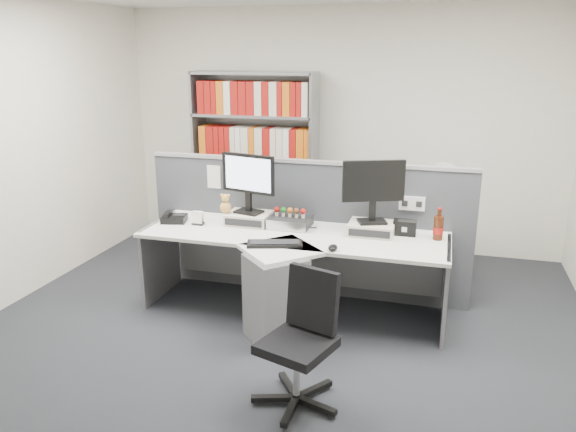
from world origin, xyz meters
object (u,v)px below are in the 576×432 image
(monitor_right, at_px, (373,186))
(shelving_unit, at_px, (255,163))
(desk_fan, at_px, (444,180))
(mouse, at_px, (333,248))
(filing_cabinet, at_px, (439,243))
(desk, at_px, (286,272))
(desk_calendar, at_px, (198,219))
(desk_phone, at_px, (174,218))
(monitor_left, at_px, (248,178))
(speaker, at_px, (405,228))
(office_chair, at_px, (303,335))
(keyboard, at_px, (275,243))
(desktop_pc, at_px, (290,221))
(cola_bottle, at_px, (438,228))

(monitor_right, relative_size, shelving_unit, 0.27)
(desk_fan, bearing_deg, mouse, -117.74)
(filing_cabinet, bearing_deg, desk, -130.61)
(monitor_right, distance_m, shelving_unit, 2.13)
(desk_fan, bearing_deg, desk_calendar, -150.66)
(desk_phone, relative_size, shelving_unit, 0.12)
(filing_cabinet, bearing_deg, monitor_right, -118.80)
(desk_fan, bearing_deg, desk_phone, -153.80)
(monitor_left, relative_size, speaker, 2.78)
(filing_cabinet, height_order, office_chair, office_chair)
(filing_cabinet, bearing_deg, speaker, -106.57)
(desk_calendar, distance_m, shelving_unit, 1.63)
(desk, height_order, keyboard, keyboard)
(desk_calendar, relative_size, shelving_unit, 0.06)
(monitor_left, height_order, keyboard, monitor_left)
(keyboard, distance_m, office_chair, 1.06)
(desk, xyz_separation_m, keyboard, (-0.06, -0.12, 0.28))
(desk_fan, bearing_deg, desktop_pc, -141.90)
(desk, relative_size, shelving_unit, 1.30)
(monitor_left, relative_size, shelving_unit, 0.27)
(desk_fan, height_order, office_chair, desk_fan)
(monitor_left, relative_size, office_chair, 0.61)
(desk_calendar, distance_m, speaker, 1.81)
(desk, bearing_deg, desk_calendar, 165.51)
(monitor_left, height_order, cola_bottle, monitor_left)
(monitor_right, xyz_separation_m, desk_calendar, (-1.52, -0.16, -0.36))
(desk_phone, xyz_separation_m, desk_fan, (2.33, 1.15, 0.25))
(keyboard, height_order, shelving_unit, shelving_unit)
(shelving_unit, height_order, desk_fan, shelving_unit)
(monitor_right, relative_size, office_chair, 0.61)
(mouse, bearing_deg, keyboard, -178.88)
(cola_bottle, distance_m, desk_fan, 1.03)
(desk, relative_size, office_chair, 3.01)
(desk_calendar, distance_m, desk_fan, 2.40)
(monitor_right, xyz_separation_m, office_chair, (-0.24, -1.41, -0.67))
(desk_calendar, bearing_deg, desktop_pc, 11.93)
(speaker, relative_size, office_chair, 0.22)
(desk, relative_size, filing_cabinet, 3.71)
(keyboard, height_order, desk_phone, desk_phone)
(monitor_right, height_order, desk_calendar, monitor_right)
(keyboard, distance_m, shelving_unit, 2.15)
(desk_fan, bearing_deg, desk, -130.62)
(keyboard, xyz_separation_m, desk_calendar, (-0.82, 0.34, 0.04))
(desk_phone, xyz_separation_m, office_chair, (1.54, -1.28, -0.29))
(desktop_pc, height_order, speaker, speaker)
(speaker, relative_size, filing_cabinet, 0.27)
(desk, xyz_separation_m, speaker, (0.91, 0.44, 0.33))
(monitor_left, distance_m, filing_cabinet, 2.10)
(desk_calendar, height_order, office_chair, office_chair)
(desk, distance_m, desk_fan, 1.92)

